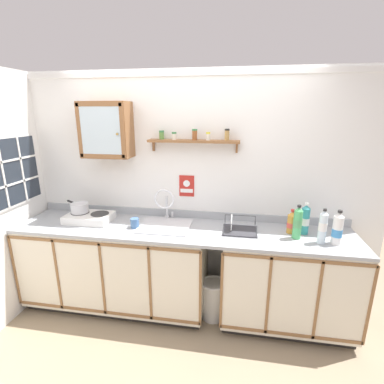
{
  "coord_description": "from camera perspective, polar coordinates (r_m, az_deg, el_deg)",
  "views": [
    {
      "loc": [
        0.54,
        -2.19,
        2.05
      ],
      "look_at": [
        0.09,
        0.47,
        1.28
      ],
      "focal_mm": 26.56,
      "sensor_mm": 36.0,
      "label": 1
    }
  ],
  "objects": [
    {
      "name": "back_wall",
      "position": [
        3.04,
        -0.97,
        0.28
      ],
      "size": [
        3.95,
        0.07,
        2.45
      ],
      "color": "white",
      "rests_on": "ground"
    },
    {
      "name": "warning_sign",
      "position": [
        2.99,
        -0.99,
        1.18
      ],
      "size": [
        0.16,
        0.01,
        0.23
      ],
      "color": "#B2261E"
    },
    {
      "name": "bottle_detergent_teal_0",
      "position": [
        2.85,
        21.76,
        -5.19
      ],
      "size": [
        0.08,
        0.08,
        0.3
      ],
      "color": "teal",
      "rests_on": "countertop"
    },
    {
      "name": "lower_cabinet_run_right",
      "position": [
        3.03,
        18.48,
        -16.66
      ],
      "size": [
        1.25,
        0.65,
        0.91
      ],
      "color": "black",
      "rests_on": "ground"
    },
    {
      "name": "countertop",
      "position": [
        2.82,
        -2.23,
        -7.6
      ],
      "size": [
        3.31,
        0.67,
        0.03
      ],
      "primitive_type": "cube",
      "color": "#9EA3A8",
      "rests_on": "lower_cabinet_run"
    },
    {
      "name": "mug",
      "position": [
        2.87,
        -11.44,
        -6.1
      ],
      "size": [
        0.11,
        0.09,
        0.1
      ],
      "color": "#3F6699",
      "rests_on": "countertop"
    },
    {
      "name": "wall_cabinet",
      "position": [
        3.04,
        -16.83,
        11.83
      ],
      "size": [
        0.49,
        0.28,
        0.55
      ],
      "color": "brown"
    },
    {
      "name": "trash_bin",
      "position": [
        3.1,
        4.25,
        -20.6
      ],
      "size": [
        0.26,
        0.26,
        0.41
      ],
      "color": "silver",
      "rests_on": "ground"
    },
    {
      "name": "floor",
      "position": [
        3.05,
        -3.49,
        -26.51
      ],
      "size": [
        6.35,
        6.35,
        0.0
      ],
      "primitive_type": "plane",
      "color": "gray",
      "rests_on": "ground"
    },
    {
      "name": "bottle_water_clear_2",
      "position": [
        2.7,
        24.77,
        -6.39
      ],
      "size": [
        0.07,
        0.07,
        0.32
      ],
      "color": "silver",
      "rests_on": "countertop"
    },
    {
      "name": "backsplash",
      "position": [
        3.08,
        -1.07,
        -4.41
      ],
      "size": [
        3.31,
        0.02,
        0.08
      ],
      "primitive_type": "cube",
      "color": "#9EA3A8",
      "rests_on": "countertop"
    },
    {
      "name": "window",
      "position": [
        3.32,
        -32.46,
        3.43
      ],
      "size": [
        0.03,
        0.73,
        0.69
      ],
      "color": "#262D38"
    },
    {
      "name": "spice_shelf",
      "position": [
        2.83,
        0.27,
        10.42
      ],
      "size": [
        0.91,
        0.14,
        0.23
      ],
      "color": "brown"
    },
    {
      "name": "sink",
      "position": [
        2.89,
        -5.47,
        -6.75
      ],
      "size": [
        0.51,
        0.47,
        0.46
      ],
      "color": "silver",
      "rests_on": "countertop"
    },
    {
      "name": "saucepan",
      "position": [
        3.21,
        -21.66,
        -2.89
      ],
      "size": [
        0.3,
        0.22,
        0.1
      ],
      "color": "silver",
      "rests_on": "hot_plate_stove"
    },
    {
      "name": "bottle_juice_amber_3",
      "position": [
        2.84,
        19.39,
        -5.83
      ],
      "size": [
        0.09,
        0.09,
        0.23
      ],
      "color": "gold",
      "rests_on": "countertop"
    },
    {
      "name": "hot_plate_stove",
      "position": [
        3.16,
        -19.93,
        -4.83
      ],
      "size": [
        0.46,
        0.3,
        0.09
      ],
      "color": "silver",
      "rests_on": "countertop"
    },
    {
      "name": "bottle_opaque_white_1",
      "position": [
        2.75,
        27.17,
        -6.66
      ],
      "size": [
        0.08,
        0.08,
        0.31
      ],
      "color": "white",
      "rests_on": "countertop"
    },
    {
      "name": "dish_rack",
      "position": [
        2.77,
        9.31,
        -7.38
      ],
      "size": [
        0.32,
        0.26,
        0.17
      ],
      "color": "#333338",
      "rests_on": "countertop"
    },
    {
      "name": "lower_cabinet_run",
      "position": [
        3.24,
        -14.88,
        -14.12
      ],
      "size": [
        1.92,
        0.65,
        0.91
      ],
      "color": "black",
      "rests_on": "ground"
    },
    {
      "name": "bottle_soda_green_4",
      "position": [
        2.72,
        20.43,
        -5.82
      ],
      "size": [
        0.08,
        0.08,
        0.32
      ],
      "color": "#4CB266",
      "rests_on": "countertop"
    }
  ]
}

